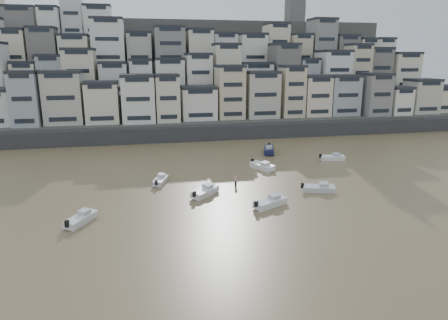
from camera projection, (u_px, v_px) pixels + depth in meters
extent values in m
plane|color=olive|center=(191.00, 302.00, 32.82)|extent=(400.00, 400.00, 0.00)
cube|color=#38383A|center=(198.00, 133.00, 95.97)|extent=(140.00, 3.00, 3.50)
cube|color=#4C4C47|center=(213.00, 127.00, 103.53)|extent=(140.00, 14.00, 4.00)
cube|color=#4C4C47|center=(205.00, 110.00, 114.16)|extent=(140.00, 14.00, 10.00)
cube|color=#4C4C47|center=(199.00, 92.00, 124.53)|extent=(140.00, 14.00, 18.00)
cube|color=#4C4C47|center=(194.00, 77.00, 134.91)|extent=(140.00, 16.00, 26.00)
cube|color=#4C4C47|center=(188.00, 67.00, 147.42)|extent=(140.00, 18.00, 32.00)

